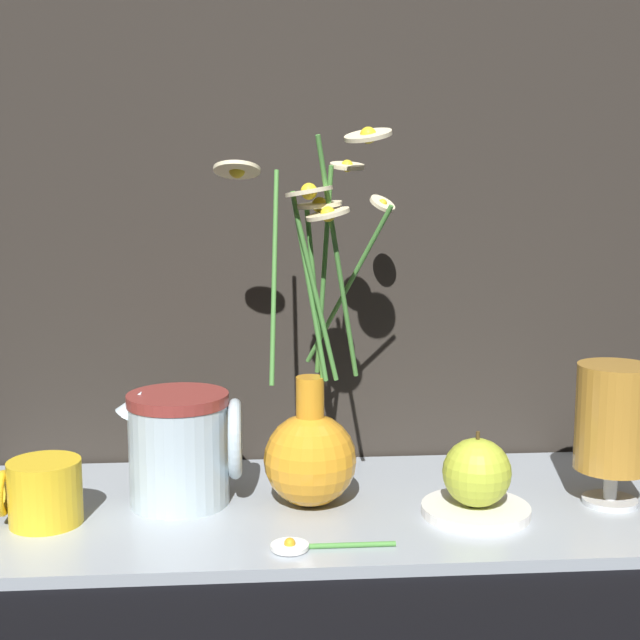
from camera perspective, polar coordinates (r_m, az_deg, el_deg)
ground_plane at (r=0.97m, az=0.27°, el=-12.33°), size 6.00×6.00×0.00m
shelf at (r=0.97m, az=0.27°, el=-12.01°), size 0.77×0.32×0.01m
backdrop_wall at (r=1.10m, az=-0.49°, el=19.25°), size 1.27×0.02×1.10m
vase_with_flowers at (r=0.94m, az=-0.58°, el=-7.31°), size 0.21×0.18×0.39m
yellow_mug at (r=0.95m, az=-17.33°, el=-10.48°), size 0.08×0.07×0.07m
ceramic_pitcher at (r=0.96m, az=-8.84°, el=-7.78°), size 0.13×0.11×0.13m
tea_glass at (r=0.99m, az=18.29°, el=-6.10°), size 0.08×0.08×0.15m
saucer_plate at (r=0.95m, az=9.94°, el=-11.89°), size 0.11×0.11×0.01m
orange_fruit at (r=0.94m, az=10.00°, el=-9.58°), size 0.07×0.07×0.08m
loose_daisy at (r=0.86m, az=-0.99°, el=-14.25°), size 0.12×0.04×0.01m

